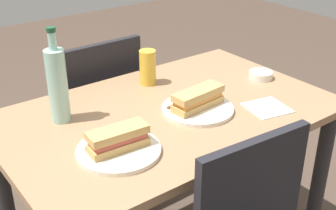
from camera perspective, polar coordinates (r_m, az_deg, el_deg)
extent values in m
cube|color=#997251|center=(1.61, 0.00, -1.12)|extent=(1.20, 0.75, 0.03)
cylinder|color=#262628|center=(1.97, 18.64, -9.83)|extent=(0.06, 0.06, 0.72)
cylinder|color=#262628|center=(1.87, -19.91, -12.37)|extent=(0.06, 0.06, 0.72)
cylinder|color=#262628|center=(2.31, 5.97, -2.75)|extent=(0.06, 0.06, 0.72)
cube|color=black|center=(2.23, -10.18, -1.01)|extent=(0.40, 0.40, 0.02)
cube|color=black|center=(2.00, -8.13, 2.38)|extent=(0.38, 0.03, 0.40)
cylinder|color=black|center=(2.56, -8.14, -3.14)|extent=(0.04, 0.04, 0.46)
cylinder|color=black|center=(2.43, -15.50, -5.62)|extent=(0.04, 0.04, 0.46)
cylinder|color=black|center=(2.30, -3.58, -6.69)|extent=(0.04, 0.04, 0.46)
cylinder|color=black|center=(2.15, -11.62, -9.77)|extent=(0.04, 0.04, 0.46)
cube|color=black|center=(1.31, 10.52, -11.88)|extent=(0.38, 0.06, 0.40)
cylinder|color=silver|center=(1.36, -6.33, -5.81)|extent=(0.26, 0.26, 0.01)
cube|color=tan|center=(1.35, -6.38, -5.09)|extent=(0.19, 0.08, 0.02)
cube|color=#B74C3D|center=(1.34, -6.42, -4.31)|extent=(0.17, 0.07, 0.02)
cube|color=tan|center=(1.33, -6.47, -3.51)|extent=(0.19, 0.08, 0.02)
cube|color=silver|center=(1.42, -6.15, -3.85)|extent=(0.10, 0.02, 0.00)
cube|color=#59331E|center=(1.38, -9.13, -5.04)|extent=(0.08, 0.02, 0.01)
cylinder|color=silver|center=(1.60, 3.82, -0.51)|extent=(0.26, 0.26, 0.01)
cube|color=tan|center=(1.59, 3.84, 0.13)|extent=(0.21, 0.09, 0.02)
cube|color=#CC8438|center=(1.58, 3.86, 0.83)|extent=(0.19, 0.08, 0.02)
cube|color=tan|center=(1.57, 3.89, 1.54)|extent=(0.21, 0.09, 0.02)
cube|color=silver|center=(1.65, 3.38, 0.87)|extent=(0.10, 0.02, 0.00)
cube|color=#59331E|center=(1.60, 1.05, 0.02)|extent=(0.08, 0.02, 0.01)
cylinder|color=#99C6B7|center=(1.52, -13.94, 2.33)|extent=(0.07, 0.07, 0.25)
cylinder|color=#99C6B7|center=(1.47, -14.60, 7.93)|extent=(0.03, 0.03, 0.06)
cylinder|color=#19472D|center=(1.46, -14.77, 9.32)|extent=(0.03, 0.03, 0.02)
cylinder|color=gold|center=(1.79, -2.62, 4.83)|extent=(0.07, 0.07, 0.14)
cylinder|color=silver|center=(1.90, 11.83, 3.76)|extent=(0.10, 0.10, 0.03)
cube|color=white|center=(1.65, 12.58, -0.36)|extent=(0.17, 0.17, 0.00)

